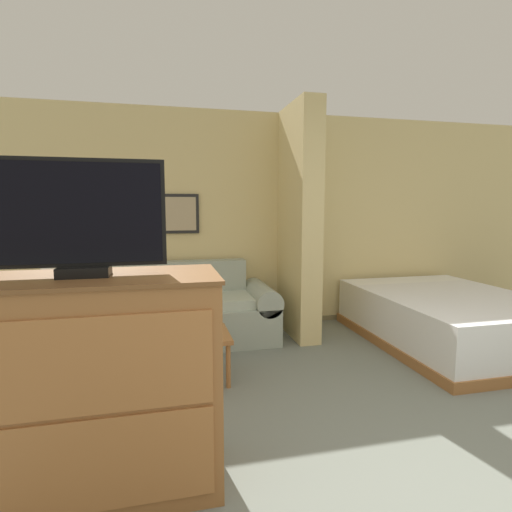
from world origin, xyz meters
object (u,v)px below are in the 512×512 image
table_lamp (48,273)px  bed (448,317)px  tv (82,218)px  tv_dresser (91,387)px  coffee_table (186,340)px  couch (179,314)px

table_lamp → bed: 4.20m
tv → bed: size_ratio=0.37×
tv_dresser → bed: (3.39, 1.57, -0.29)m
table_lamp → bed: (4.12, -0.61, -0.55)m
tv → coffee_table: bearing=66.1°
table_lamp → tv_dresser: 2.32m
tv_dresser → bed: size_ratio=0.60×
tv_dresser → coffee_table: bearing=66.1°
couch → table_lamp: table_lamp is taller
tv_dresser → table_lamp: bearing=108.5°
couch → coffee_table: size_ratio=2.94×
table_lamp → bed: bearing=-8.5°
table_lamp → coffee_table: bearing=-36.3°
table_lamp → couch: bearing=3.5°
coffee_table → tv: size_ratio=0.91×
table_lamp → bed: size_ratio=0.21×
tv → table_lamp: bearing=108.5°
tv_dresser → bed: bearing=24.9°
couch → coffee_table: 1.02m
coffee_table → tv: 1.73m
table_lamp → tv: size_ratio=0.57×
couch → coffee_table: (0.02, -1.02, 0.04)m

